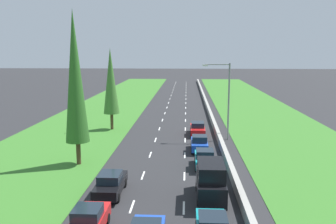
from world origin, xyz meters
TOP-DOWN VIEW (x-y plane):
  - ground_plane at (0.00, 60.00)m, footprint 300.00×300.00m
  - grass_verge_left at (-12.65, 60.00)m, footprint 14.00×140.00m
  - grass_verge_right at (14.35, 60.00)m, footprint 14.00×140.00m
  - median_barrier at (5.70, 60.00)m, footprint 0.44×120.00m
  - lane_markings at (0.00, 60.00)m, footprint 3.64×116.00m
  - black_van_right_lane at (3.59, 22.36)m, footprint 1.96×4.90m
  - red_hatchback_left_lane at (-3.64, 17.33)m, footprint 1.74×3.90m
  - teal_hatchback_right_lane_fourth at (3.53, 29.32)m, footprint 1.74×3.90m
  - black_sedan_left_lane at (-3.63, 23.02)m, footprint 1.82×4.50m
  - blue_hatchback_right_lane at (3.25, 34.58)m, footprint 1.74×3.90m
  - red_sedan_right_lane at (3.29, 41.82)m, footprint 1.82×4.50m
  - poplar_tree_second at (-8.04, 29.61)m, footprint 2.15×2.15m
  - poplar_tree_third at (-8.06, 44.29)m, footprint 2.07×2.07m
  - street_light_mast at (6.44, 39.63)m, footprint 3.20×0.28m

SIDE VIEW (x-z plane):
  - ground_plane at x=0.00m, z-range 0.00..0.00m
  - lane_markings at x=0.00m, z-range 0.00..0.01m
  - grass_verge_left at x=-12.65m, z-range 0.00..0.04m
  - grass_verge_right at x=14.35m, z-range 0.00..0.04m
  - median_barrier at x=5.70m, z-range 0.00..0.85m
  - black_sedan_left_lane at x=-3.63m, z-range -0.01..1.63m
  - red_sedan_right_lane at x=3.29m, z-range -0.01..1.63m
  - red_hatchback_left_lane at x=-3.64m, z-range -0.02..1.70m
  - teal_hatchback_right_lane_fourth at x=3.53m, z-range -0.02..1.70m
  - blue_hatchback_right_lane at x=3.25m, z-range -0.02..1.70m
  - black_van_right_lane at x=3.59m, z-range -0.01..2.81m
  - street_light_mast at x=6.44m, z-range 0.73..9.73m
  - poplar_tree_third at x=-8.06m, z-range 1.05..11.84m
  - poplar_tree_second at x=-8.04m, z-range 1.05..15.09m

